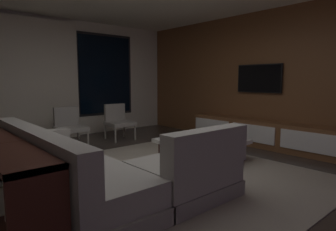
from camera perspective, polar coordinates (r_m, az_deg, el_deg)
The scene contains 12 objects.
floor at distance 4.03m, azimuth -2.89°, elevation -12.06°, with size 9.20×9.20×0.00m, color #332B26.
back_wall_with_window at distance 7.00m, azimuth -22.18°, elevation 6.69°, with size 6.60×0.30×2.70m.
media_wall at distance 6.19m, azimuth 20.01°, elevation 6.87°, with size 0.12×7.80×2.70m.
area_rug at distance 4.18m, azimuth 1.82°, elevation -11.30°, with size 3.20×3.80×0.01m, color gray.
sectional_couch at distance 3.36m, azimuth -13.29°, elevation -10.99°, with size 1.98×2.50×0.82m.
coffee_table at distance 4.79m, azimuth 6.60°, elevation -6.69°, with size 1.16×1.16×0.36m.
book_stack_on_coffee_table at distance 4.85m, azimuth 8.28°, elevation -4.02°, with size 0.23×0.22×0.08m.
accent_chair_near_window at distance 6.57m, azimuth -9.82°, elevation -0.83°, with size 0.58×0.60×0.78m.
accent_chair_by_curtain at distance 6.11m, azimuth -18.89°, elevation -1.69°, with size 0.55×0.57×0.78m.
media_console at distance 6.06m, azimuth 17.83°, elevation -3.47°, with size 0.46×3.10×0.52m.
mounted_tv at distance 6.22m, azimuth 17.50°, elevation 6.97°, with size 0.05×0.99×0.58m.
console_table_behind_couch at distance 3.15m, azimuth -29.60°, elevation -10.59°, with size 0.40×2.10×0.74m.
Camera 1 is at (-2.36, -3.00, 1.31)m, focal length 30.94 mm.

